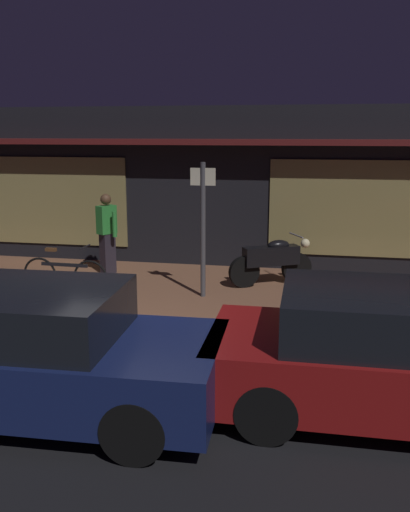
# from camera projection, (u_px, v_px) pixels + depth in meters

# --- Properties ---
(ground_plane) EXTENTS (60.00, 60.00, 0.00)m
(ground_plane) POSITION_uv_depth(u_px,v_px,m) (122.00, 358.00, 7.68)
(ground_plane) COLOR black
(sidewalk_slab) EXTENTS (18.00, 4.00, 0.15)m
(sidewalk_slab) POSITION_uv_depth(u_px,v_px,m) (175.00, 293.00, 10.54)
(sidewalk_slab) COLOR brown
(sidewalk_slab) RESTS_ON ground_plane
(storefront_building) EXTENTS (18.00, 3.30, 3.60)m
(storefront_building) POSITION_uv_depth(u_px,v_px,m) (208.00, 185.00, 13.40)
(storefront_building) COLOR black
(storefront_building) RESTS_ON ground_plane
(motorcycle) EXTENTS (1.55, 0.95, 0.97)m
(motorcycle) POSITION_uv_depth(u_px,v_px,m) (273.00, 260.00, 10.70)
(motorcycle) COLOR black
(motorcycle) RESTS_ON sidewalk_slab
(bicycle_parked) EXTENTS (1.66, 0.42, 0.91)m
(bicycle_parked) POSITION_uv_depth(u_px,v_px,m) (65.00, 275.00, 10.12)
(bicycle_parked) COLOR black
(bicycle_parked) RESTS_ON sidewalk_slab
(person_bystander) EXTENTS (0.57, 0.44, 1.67)m
(person_bystander) POSITION_uv_depth(u_px,v_px,m) (107.00, 232.00, 11.50)
(person_bystander) COLOR #28232D
(person_bystander) RESTS_ON sidewalk_slab
(sign_post) EXTENTS (0.44, 0.09, 2.40)m
(sign_post) POSITION_uv_depth(u_px,v_px,m) (203.00, 222.00, 9.75)
(sign_post) COLOR #47474C
(sign_post) RESTS_ON sidewalk_slab
(parked_car_far) EXTENTS (4.16, 1.90, 1.42)m
(parked_car_far) POSITION_uv_depth(u_px,v_px,m) (30.00, 351.00, 6.09)
(parked_car_far) COLOR black
(parked_car_far) RESTS_ON ground_plane
(parked_car_across) EXTENTS (4.12, 1.81, 1.42)m
(parked_car_across) POSITION_uv_depth(u_px,v_px,m) (394.00, 356.00, 5.98)
(parked_car_across) COLOR black
(parked_car_across) RESTS_ON ground_plane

